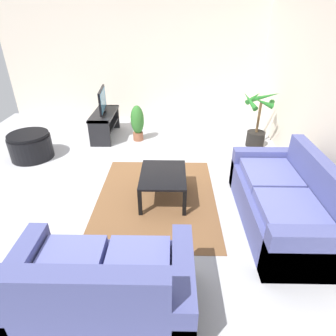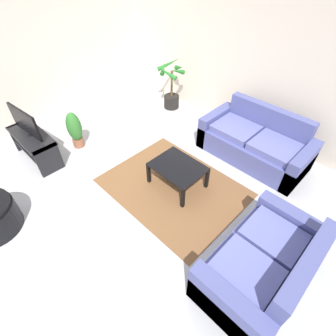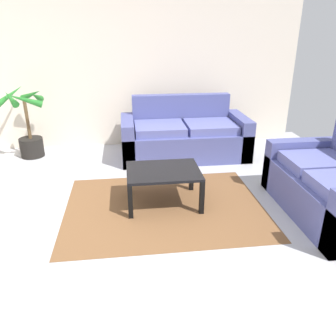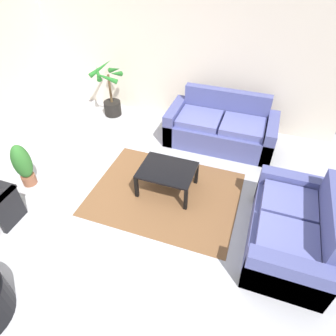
{
  "view_description": "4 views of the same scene",
  "coord_description": "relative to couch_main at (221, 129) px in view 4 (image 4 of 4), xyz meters",
  "views": [
    {
      "loc": [
        3.87,
        0.9,
        2.39
      ],
      "look_at": [
        0.33,
        0.84,
        0.41
      ],
      "focal_mm": 30.15,
      "sensor_mm": 36.0,
      "label": 1
    },
    {
      "loc": [
        2.5,
        -1.47,
        3.14
      ],
      "look_at": [
        0.51,
        0.54,
        0.53
      ],
      "focal_mm": 27.49,
      "sensor_mm": 36.0,
      "label": 2
    },
    {
      "loc": [
        0.12,
        -2.65,
        1.87
      ],
      "look_at": [
        0.5,
        0.35,
        0.61
      ],
      "focal_mm": 36.03,
      "sensor_mm": 36.0,
      "label": 3
    },
    {
      "loc": [
        1.59,
        -2.29,
        3.22
      ],
      "look_at": [
        0.52,
        0.74,
        0.46
      ],
      "focal_mm": 31.28,
      "sensor_mm": 36.0,
      "label": 4
    }
  ],
  "objects": [
    {
      "name": "couch_loveseat",
      "position": [
        1.28,
        -1.97,
        -0.0
      ],
      "size": [
        0.9,
        1.55,
        0.9
      ],
      "color": "#4C518C",
      "rests_on": "ground"
    },
    {
      "name": "ground_plane",
      "position": [
        -1.0,
        -2.28,
        -0.3
      ],
      "size": [
        6.6,
        6.6,
        0.0
      ],
      "primitive_type": "plane",
      "color": "#B2B2B7"
    },
    {
      "name": "area_rug",
      "position": [
        -0.5,
        -1.61,
        -0.3
      ],
      "size": [
        2.2,
        1.7,
        0.01
      ],
      "primitive_type": "cube",
      "color": "brown",
      "rests_on": "ground"
    },
    {
      "name": "coffee_table",
      "position": [
        -0.5,
        -1.51,
        0.06
      ],
      "size": [
        0.81,
        0.63,
        0.41
      ],
      "color": "black",
      "rests_on": "ground"
    },
    {
      "name": "couch_main",
      "position": [
        0.0,
        0.0,
        0.0
      ],
      "size": [
        1.91,
        0.9,
        0.9
      ],
      "color": "#4C518C",
      "rests_on": "ground"
    },
    {
      "name": "wall_back",
      "position": [
        -1.0,
        0.72,
        1.05
      ],
      "size": [
        6.0,
        0.06,
        2.7
      ],
      "primitive_type": "cube",
      "color": "beige",
      "rests_on": "ground"
    },
    {
      "name": "potted_palm",
      "position": [
        -2.37,
        0.26,
        0.14
      ],
      "size": [
        0.74,
        0.75,
        1.08
      ],
      "color": "black",
      "rests_on": "ground"
    },
    {
      "name": "potted_plant_small",
      "position": [
        -2.6,
        -2.11,
        0.09
      ],
      "size": [
        0.27,
        0.27,
        0.74
      ],
      "color": "brown",
      "rests_on": "ground"
    }
  ]
}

